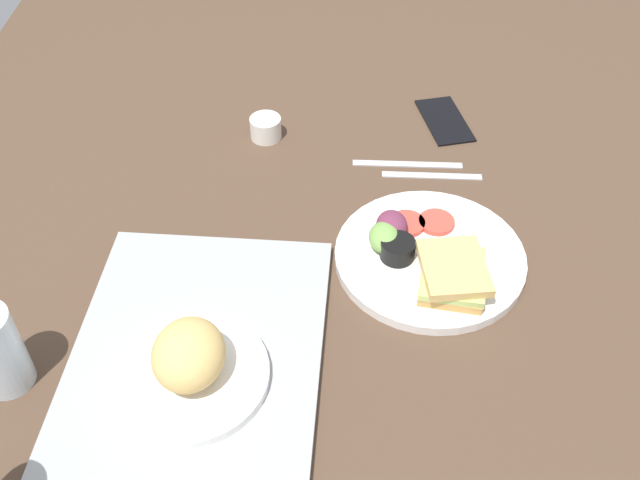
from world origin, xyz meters
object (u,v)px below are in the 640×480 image
knife (407,164)px  plate_with_salad (428,256)px  espresso_cup (266,128)px  fork (432,175)px  bread_plate_near (189,364)px  cell_phone (445,120)px  serving_tray (196,361)px

knife → plate_with_salad: bearing=94.8°
espresso_cup → fork: bearing=-109.5°
espresso_cup → bread_plate_near: bearing=174.6°
plate_with_salad → espresso_cup: size_ratio=5.12×
plate_with_salad → cell_phone: plate_with_salad is taller
plate_with_salad → espresso_cup: plate_with_salad is taller
serving_tray → plate_with_salad: (19.30, -31.99, 0.90)cm
fork → cell_phone: 16.48cm
serving_tray → knife: 52.64cm
plate_with_salad → knife: bearing=3.8°
bread_plate_near → plate_with_salad: bread_plate_near is taller
serving_tray → bread_plate_near: 5.07cm
serving_tray → fork: 52.74cm
fork → bread_plate_near: bearing=52.8°
knife → cell_phone: 15.14cm
fork → cell_phone: size_ratio=1.18×
plate_with_salad → fork: (20.66, -2.41, -1.45)cm
espresso_cup → fork: (-10.35, -29.18, -1.75)cm
plate_with_salad → espresso_cup: 40.96cm
serving_tray → knife: (42.96, -30.41, -0.55)cm
espresso_cup → cell_phone: espresso_cup is taller
espresso_cup → knife: size_ratio=0.29×
knife → cell_phone: cell_phone is taller
espresso_cup → serving_tray: bearing=174.1°
bread_plate_near → cell_phone: 70.50cm
espresso_cup → plate_with_salad: bearing=-139.2°
bread_plate_near → cell_phone: bread_plate_near is taller
bread_plate_near → fork: 55.33cm
fork → cell_phone: (16.08, -3.63, 0.15)cm
bread_plate_near → knife: size_ratio=1.07×
serving_tray → bread_plate_near: bread_plate_near is taller
plate_with_salad → cell_phone: bearing=-9.3°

